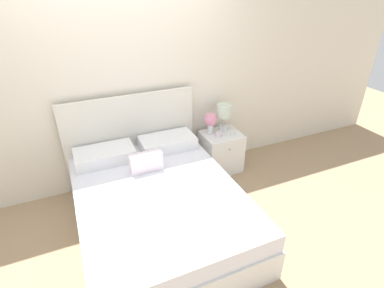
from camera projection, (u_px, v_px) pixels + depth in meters
name	position (u px, v px, depth m)	size (l,w,h in m)	color
ground_plane	(136.00, 178.00, 3.88)	(12.00, 12.00, 0.00)	tan
wall_back	(124.00, 78.00, 3.31)	(8.00, 0.06, 2.60)	silver
bed	(156.00, 203.00, 3.02)	(1.55, 1.96, 1.13)	white
nightstand	(221.00, 151.00, 3.96)	(0.49, 0.44, 0.52)	white
table_lamp	(224.00, 113.00, 3.81)	(0.18, 0.18, 0.36)	white
flower_vase	(211.00, 121.00, 3.77)	(0.17, 0.17, 0.28)	white
teacup	(218.00, 134.00, 3.77)	(0.12, 0.12, 0.05)	white
alarm_clock	(231.00, 133.00, 3.80)	(0.07, 0.05, 0.06)	white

